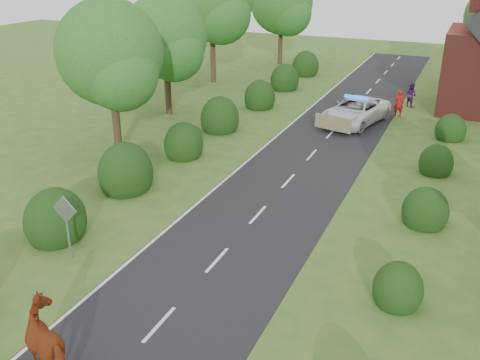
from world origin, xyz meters
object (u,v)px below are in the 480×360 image
at_px(road_sign, 66,218).
at_px(police_van, 355,111).
at_px(cow, 53,345).
at_px(pedestrian_purple, 411,95).
at_px(pedestrian_red, 399,103).

height_order(road_sign, police_van, road_sign).
distance_m(cow, police_van, 25.70).
distance_m(road_sign, pedestrian_purple, 28.03).
bearing_deg(pedestrian_red, pedestrian_purple, -121.14).
bearing_deg(police_van, pedestrian_red, 65.27).
distance_m(road_sign, cow, 5.90).
distance_m(police_van, pedestrian_purple, 6.41).
height_order(road_sign, pedestrian_purple, road_sign).
relative_size(road_sign, cow, 1.08).
distance_m(pedestrian_red, pedestrian_purple, 2.91).
relative_size(road_sign, pedestrian_red, 1.40).
relative_size(pedestrian_red, pedestrian_purple, 1.04).
height_order(road_sign, pedestrian_red, road_sign).
bearing_deg(cow, road_sign, -126.59).
bearing_deg(road_sign, pedestrian_purple, 72.09).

